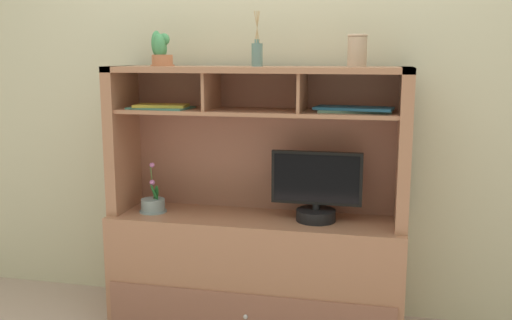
{
  "coord_description": "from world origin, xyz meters",
  "views": [
    {
      "loc": [
        0.64,
        -2.84,
        1.44
      ],
      "look_at": [
        0.0,
        0.0,
        0.9
      ],
      "focal_mm": 39.95,
      "sensor_mm": 36.0,
      "label": 1
    }
  ],
  "objects_px": {
    "media_console": "(256,246)",
    "magazine_stack_centre": "(354,109)",
    "potted_orchid": "(153,205)",
    "ceramic_vase": "(357,50)",
    "tv_monitor": "(316,192)",
    "diffuser_bottle": "(257,54)",
    "magazine_stack_left": "(161,107)",
    "potted_succulent": "(161,51)"
  },
  "relations": [
    {
      "from": "diffuser_bottle",
      "to": "magazine_stack_left",
      "type": "bearing_deg",
      "value": -172.66
    },
    {
      "from": "potted_orchid",
      "to": "magazine_stack_left",
      "type": "height_order",
      "value": "magazine_stack_left"
    },
    {
      "from": "media_console",
      "to": "magazine_stack_centre",
      "type": "bearing_deg",
      "value": -1.74
    },
    {
      "from": "magazine_stack_centre",
      "to": "potted_succulent",
      "type": "bearing_deg",
      "value": 179.79
    },
    {
      "from": "potted_orchid",
      "to": "magazine_stack_left",
      "type": "relative_size",
      "value": 0.83
    },
    {
      "from": "potted_succulent",
      "to": "tv_monitor",
      "type": "bearing_deg",
      "value": -0.87
    },
    {
      "from": "tv_monitor",
      "to": "potted_orchid",
      "type": "distance_m",
      "value": 0.89
    },
    {
      "from": "potted_orchid",
      "to": "ceramic_vase",
      "type": "xyz_separation_m",
      "value": [
        1.07,
        0.03,
        0.82
      ]
    },
    {
      "from": "magazine_stack_left",
      "to": "magazine_stack_centre",
      "type": "bearing_deg",
      "value": 1.77
    },
    {
      "from": "diffuser_bottle",
      "to": "ceramic_vase",
      "type": "xyz_separation_m",
      "value": [
        0.5,
        -0.04,
        0.02
      ]
    },
    {
      "from": "potted_succulent",
      "to": "magazine_stack_centre",
      "type": "bearing_deg",
      "value": -0.21
    },
    {
      "from": "potted_succulent",
      "to": "magazine_stack_left",
      "type": "bearing_deg",
      "value": -77.36
    },
    {
      "from": "tv_monitor",
      "to": "diffuser_bottle",
      "type": "bearing_deg",
      "value": 172.41
    },
    {
      "from": "media_console",
      "to": "diffuser_bottle",
      "type": "xyz_separation_m",
      "value": [
        0.0,
        0.02,
        1.02
      ]
    },
    {
      "from": "magazine_stack_centre",
      "to": "ceramic_vase",
      "type": "distance_m",
      "value": 0.29
    },
    {
      "from": "ceramic_vase",
      "to": "tv_monitor",
      "type": "bearing_deg",
      "value": -178.66
    },
    {
      "from": "media_console",
      "to": "potted_succulent",
      "type": "bearing_deg",
      "value": -178.72
    },
    {
      "from": "media_console",
      "to": "magazine_stack_centre",
      "type": "distance_m",
      "value": 0.9
    },
    {
      "from": "magazine_stack_centre",
      "to": "potted_succulent",
      "type": "height_order",
      "value": "potted_succulent"
    },
    {
      "from": "tv_monitor",
      "to": "diffuser_bottle",
      "type": "distance_m",
      "value": 0.76
    },
    {
      "from": "diffuser_bottle",
      "to": "potted_succulent",
      "type": "xyz_separation_m",
      "value": [
        -0.51,
        -0.03,
        0.01
      ]
    },
    {
      "from": "media_console",
      "to": "ceramic_vase",
      "type": "xyz_separation_m",
      "value": [
        0.5,
        -0.02,
        1.03
      ]
    },
    {
      "from": "media_console",
      "to": "tv_monitor",
      "type": "distance_m",
      "value": 0.46
    },
    {
      "from": "media_console",
      "to": "ceramic_vase",
      "type": "bearing_deg",
      "value": -2.23
    },
    {
      "from": "potted_orchid",
      "to": "ceramic_vase",
      "type": "relative_size",
      "value": 1.75
    },
    {
      "from": "magazine_stack_left",
      "to": "ceramic_vase",
      "type": "distance_m",
      "value": 1.05
    },
    {
      "from": "potted_succulent",
      "to": "diffuser_bottle",
      "type": "bearing_deg",
      "value": 3.38
    },
    {
      "from": "potted_orchid",
      "to": "magazine_stack_centre",
      "type": "bearing_deg",
      "value": 1.8
    },
    {
      "from": "tv_monitor",
      "to": "magazine_stack_centre",
      "type": "xyz_separation_m",
      "value": [
        0.18,
        0.01,
        0.42
      ]
    },
    {
      "from": "tv_monitor",
      "to": "magazine_stack_left",
      "type": "relative_size",
      "value": 1.39
    },
    {
      "from": "tv_monitor",
      "to": "ceramic_vase",
      "type": "relative_size",
      "value": 2.95
    },
    {
      "from": "potted_orchid",
      "to": "magazine_stack_left",
      "type": "distance_m",
      "value": 0.54
    },
    {
      "from": "potted_orchid",
      "to": "magazine_stack_centre",
      "type": "xyz_separation_m",
      "value": [
        1.06,
        0.03,
        0.54
      ]
    },
    {
      "from": "diffuser_bottle",
      "to": "tv_monitor",
      "type": "bearing_deg",
      "value": -7.59
    },
    {
      "from": "magazine_stack_centre",
      "to": "ceramic_vase",
      "type": "bearing_deg",
      "value": -30.14
    },
    {
      "from": "potted_succulent",
      "to": "ceramic_vase",
      "type": "height_order",
      "value": "potted_succulent"
    },
    {
      "from": "potted_orchid",
      "to": "magazine_stack_centre",
      "type": "distance_m",
      "value": 1.19
    },
    {
      "from": "magazine_stack_left",
      "to": "potted_succulent",
      "type": "distance_m",
      "value": 0.29
    },
    {
      "from": "magazine_stack_left",
      "to": "ceramic_vase",
      "type": "bearing_deg",
      "value": 1.5
    },
    {
      "from": "magazine_stack_left",
      "to": "diffuser_bottle",
      "type": "height_order",
      "value": "diffuser_bottle"
    },
    {
      "from": "tv_monitor",
      "to": "potted_succulent",
      "type": "distance_m",
      "value": 1.09
    },
    {
      "from": "magazine_stack_left",
      "to": "potted_succulent",
      "type": "bearing_deg",
      "value": 102.64
    }
  ]
}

